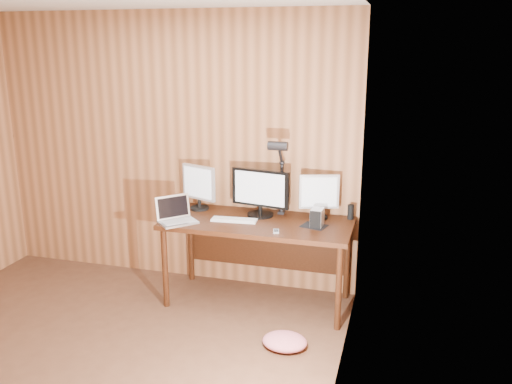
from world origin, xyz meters
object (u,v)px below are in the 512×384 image
at_px(monitor_left, 199,186).
at_px(desk, 260,232).
at_px(mouse, 314,223).
at_px(speaker, 351,212).
at_px(hard_drive, 317,218).
at_px(keyboard, 234,220).
at_px(laptop, 176,216).
at_px(monitor_center, 260,192).
at_px(phone, 276,231).
at_px(monitor_right, 319,195).
at_px(desk_lamp, 280,167).

bearing_deg(monitor_left, desk, 9.74).
xyz_separation_m(desk, mouse, (0.48, -0.07, 0.15)).
xyz_separation_m(monitor_left, speaker, (1.35, 0.08, -0.15)).
xyz_separation_m(hard_drive, speaker, (0.25, 0.27, -0.01)).
bearing_deg(keyboard, laptop, -166.33).
bearing_deg(monitor_left, monitor_center, 16.91).
bearing_deg(phone, speaker, 28.63).
bearing_deg(laptop, keyboard, -28.22).
xyz_separation_m(monitor_left, laptop, (-0.06, -0.39, -0.16)).
distance_m(monitor_right, keyboard, 0.75).
height_order(desk, keyboard, keyboard).
bearing_deg(laptop, monitor_center, -17.84).
bearing_deg(mouse, monitor_left, -161.43).
height_order(monitor_right, laptop, monitor_right).
bearing_deg(mouse, hard_drive, 40.65).
relative_size(monitor_center, speaker, 4.06).
xyz_separation_m(monitor_right, phone, (-0.27, -0.44, -0.20)).
bearing_deg(monitor_center, desk, -68.06).
height_order(monitor_center, phone, monitor_center).
height_order(laptop, hard_drive, laptop).
height_order(monitor_left, speaker, monitor_left).
bearing_deg(speaker, hard_drive, -132.83).
xyz_separation_m(monitor_center, monitor_right, (0.50, 0.07, -0.01)).
height_order(monitor_right, keyboard, monitor_right).
distance_m(hard_drive, speaker, 0.36).
bearing_deg(speaker, phone, -137.61).
bearing_deg(desk_lamp, laptop, -147.05).
relative_size(desk, hard_drive, 10.65).
xyz_separation_m(desk, desk_lamp, (0.15, 0.10, 0.57)).
bearing_deg(keyboard, mouse, -0.62).
relative_size(monitor_center, desk_lamp, 0.73).
relative_size(desk, monitor_right, 4.14).
bearing_deg(hard_drive, laptop, -166.14).
relative_size(desk, laptop, 4.24).
distance_m(monitor_center, speaker, 0.79).
bearing_deg(desk, monitor_right, 16.52).
distance_m(monitor_center, monitor_right, 0.51).
xyz_separation_m(monitor_center, hard_drive, (0.52, -0.15, -0.14)).
relative_size(phone, speaker, 0.77).
xyz_separation_m(monitor_right, keyboard, (-0.68, -0.26, -0.20)).
height_order(monitor_left, monitor_right, monitor_left).
bearing_deg(mouse, monitor_right, 118.71).
relative_size(laptop, desk_lamp, 0.52).
distance_m(desk, speaker, 0.80).
distance_m(desk, mouse, 0.51).
height_order(monitor_right, mouse, monitor_right).
distance_m(mouse, phone, 0.35).
relative_size(desk, keyboard, 4.05).
height_order(monitor_left, laptop, monitor_left).
bearing_deg(laptop, mouse, -36.52).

